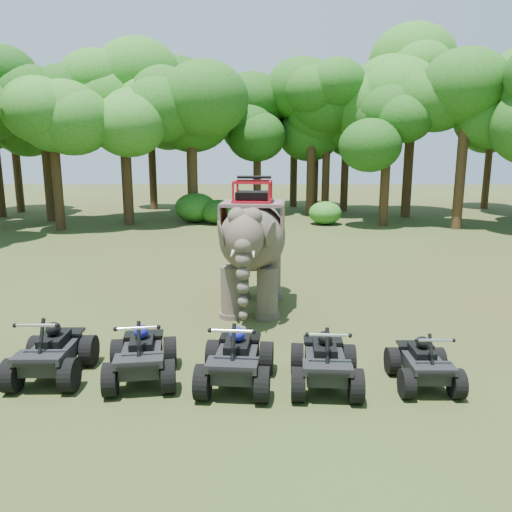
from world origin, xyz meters
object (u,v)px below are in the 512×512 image
object	(u,v)px
atv_2	(236,352)
atv_4	(424,357)
atv_1	(141,348)
atv_3	(325,354)
atv_0	(51,345)
elephant	(252,244)

from	to	relation	value
atv_2	atv_4	world-z (taller)	atv_2
atv_1	atv_2	distance (m)	1.85
atv_1	atv_3	bearing A→B (deg)	-12.61
atv_0	atv_2	bearing A→B (deg)	-5.99
atv_2	atv_3	bearing A→B (deg)	2.85
atv_1	atv_4	distance (m)	5.39
elephant	atv_0	bearing A→B (deg)	-125.90
atv_4	atv_3	bearing A→B (deg)	-177.96
atv_3	atv_4	distance (m)	1.88
atv_4	atv_1	bearing A→B (deg)	177.93
elephant	atv_2	bearing A→B (deg)	-88.18
elephant	atv_2	distance (m)	4.96
elephant	atv_1	bearing A→B (deg)	-109.62
atv_0	atv_4	bearing A→B (deg)	-3.45
atv_0	atv_3	distance (m)	5.31
atv_2	atv_3	size ratio (longest dim) A/B	1.05
atv_0	atv_1	xyz separation A→B (m)	(1.78, -0.11, -0.01)
elephant	atv_4	bearing A→B (deg)	-50.70
atv_1	atv_2	world-z (taller)	atv_2
elephant	atv_3	world-z (taller)	elephant
atv_1	atv_3	world-z (taller)	atv_1
atv_2	atv_4	size ratio (longest dim) A/B	1.19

